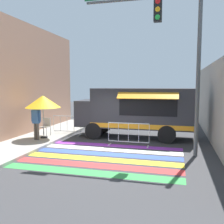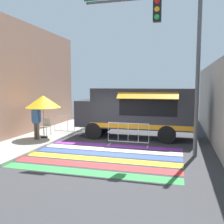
% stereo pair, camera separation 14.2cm
% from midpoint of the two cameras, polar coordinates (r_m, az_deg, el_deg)
% --- Properties ---
extents(ground_plane, '(60.00, 60.00, 0.00)m').
position_cam_midpoint_polar(ground_plane, '(11.14, -0.60, -8.78)').
color(ground_plane, '#38383A').
extents(sidewalk_left, '(4.40, 16.00, 0.13)m').
position_cam_midpoint_polar(sidewalk_left, '(13.43, -22.40, -6.38)').
color(sidewalk_left, '#99968E').
rests_on(sidewalk_left, ground_plane).
extents(building_left_facade, '(0.25, 16.00, 6.35)m').
position_cam_midpoint_polar(building_left_facade, '(13.33, -23.99, 6.93)').
color(building_left_facade, tan).
rests_on(building_left_facade, ground_plane).
extents(concrete_wall_right, '(0.20, 16.00, 3.99)m').
position_cam_midpoint_polar(concrete_wall_right, '(13.50, 22.51, 1.96)').
color(concrete_wall_right, '#A39E93').
rests_on(concrete_wall_right, ground_plane).
extents(crosswalk_painted, '(6.40, 4.36, 0.01)m').
position_cam_midpoint_polar(crosswalk_painted, '(10.24, -2.10, -10.10)').
color(crosswalk_painted, green).
rests_on(crosswalk_painted, ground_plane).
extents(food_truck, '(6.37, 2.54, 2.71)m').
position_cam_midpoint_polar(food_truck, '(13.61, 5.56, 0.64)').
color(food_truck, '#2D2D33').
rests_on(food_truck, ground_plane).
extents(traffic_signal_pole, '(4.80, 0.29, 6.71)m').
position_cam_midpoint_polar(traffic_signal_pole, '(10.58, 14.51, 15.33)').
color(traffic_signal_pole, '#515456').
rests_on(traffic_signal_pole, ground_plane).
extents(patio_umbrella, '(1.81, 1.81, 2.22)m').
position_cam_midpoint_polar(patio_umbrella, '(13.35, -15.17, 2.30)').
color(patio_umbrella, black).
rests_on(patio_umbrella, sidewalk_left).
extents(folding_chair, '(0.47, 0.47, 0.96)m').
position_cam_midpoint_polar(folding_chair, '(14.09, -14.61, -2.85)').
color(folding_chair, '#4C4C51').
rests_on(folding_chair, sidewalk_left).
extents(vendor_person, '(0.53, 0.24, 1.78)m').
position_cam_midpoint_polar(vendor_person, '(13.06, -16.62, -1.65)').
color(vendor_person, brown).
rests_on(vendor_person, sidewalk_left).
extents(barricade_front, '(1.98, 0.44, 1.11)m').
position_cam_midpoint_polar(barricade_front, '(11.86, 4.05, -5.17)').
color(barricade_front, '#B7BABF').
rests_on(barricade_front, ground_plane).
extents(barricade_side, '(1.74, 0.44, 1.11)m').
position_cam_midpoint_polar(barricade_side, '(14.81, -9.86, -3.01)').
color(barricade_side, '#B7BABF').
rests_on(barricade_side, ground_plane).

